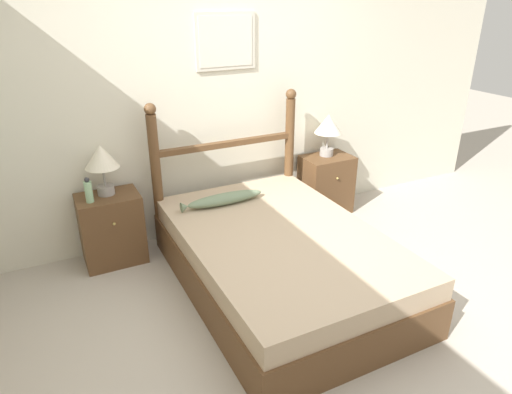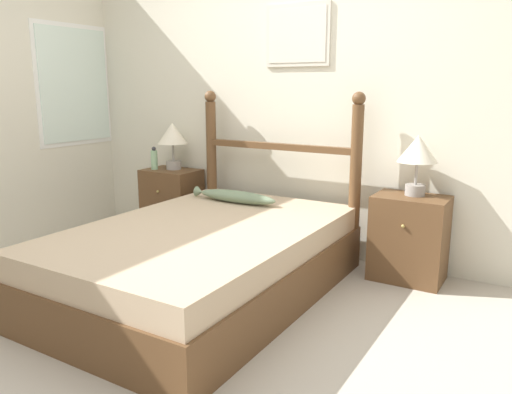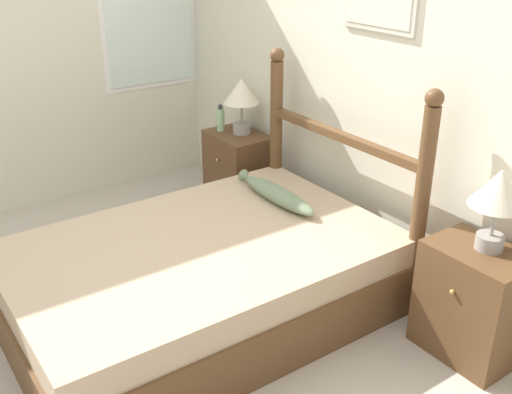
# 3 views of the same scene
# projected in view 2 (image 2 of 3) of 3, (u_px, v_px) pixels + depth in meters

# --- Properties ---
(ground_plane) EXTENTS (16.00, 16.00, 0.00)m
(ground_plane) POSITION_uv_depth(u_px,v_px,m) (155.00, 328.00, 2.85)
(ground_plane) COLOR #B7AD9E
(wall_back) EXTENTS (6.40, 0.08, 2.55)m
(wall_back) POSITION_uv_depth(u_px,v_px,m) (295.00, 95.00, 4.02)
(wall_back) COLOR beige
(wall_back) RESTS_ON ground_plane
(bed) EXTENTS (1.40, 2.09, 0.47)m
(bed) POSITION_uv_depth(u_px,v_px,m) (204.00, 260.00, 3.27)
(bed) COLOR brown
(bed) RESTS_ON ground_plane
(headboard) EXTENTS (1.41, 0.10, 1.31)m
(headboard) POSITION_uv_depth(u_px,v_px,m) (278.00, 168.00, 4.00)
(headboard) COLOR brown
(headboard) RESTS_ON ground_plane
(nightstand_left) EXTENTS (0.50, 0.37, 0.61)m
(nightstand_left) POSITION_uv_depth(u_px,v_px,m) (172.00, 202.00, 4.60)
(nightstand_left) COLOR brown
(nightstand_left) RESTS_ON ground_plane
(nightstand_right) EXTENTS (0.50, 0.37, 0.61)m
(nightstand_right) POSITION_uv_depth(u_px,v_px,m) (409.00, 238.00, 3.51)
(nightstand_right) COLOR brown
(nightstand_right) RESTS_ON ground_plane
(table_lamp_left) EXTENTS (0.27, 0.27, 0.42)m
(table_lamp_left) POSITION_uv_depth(u_px,v_px,m) (173.00, 136.00, 4.50)
(table_lamp_left) COLOR gray
(table_lamp_left) RESTS_ON nightstand_left
(table_lamp_right) EXTENTS (0.27, 0.27, 0.42)m
(table_lamp_right) POSITION_uv_depth(u_px,v_px,m) (418.00, 153.00, 3.41)
(table_lamp_right) COLOR gray
(table_lamp_right) RESTS_ON nightstand_right
(bottle) EXTENTS (0.06, 0.06, 0.21)m
(bottle) POSITION_uv_depth(u_px,v_px,m) (154.00, 159.00, 4.53)
(bottle) COLOR #99C699
(bottle) RESTS_ON nightstand_left
(fish_pillow) EXTENTS (0.73, 0.15, 0.09)m
(fish_pillow) POSITION_uv_depth(u_px,v_px,m) (235.00, 196.00, 3.85)
(fish_pillow) COLOR gray
(fish_pillow) RESTS_ON bed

